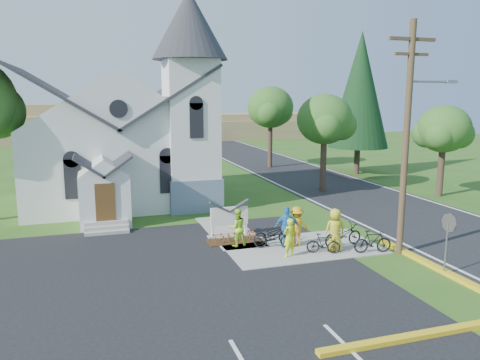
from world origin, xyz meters
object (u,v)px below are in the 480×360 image
object	(u,v)px
cyclist_1	(237,227)
cyclist_3	(297,226)
stop_sign	(448,231)
bike_0	(272,234)
bike_1	(323,243)
cyclist_4	(335,230)
bike_4	(343,235)
cyclist_2	(287,227)
bike_2	(274,238)
church_sign	(229,216)
cyclist_0	(289,237)
bike_3	(373,241)
utility_pole	(408,132)

from	to	relation	value
cyclist_1	cyclist_3	bearing A→B (deg)	161.22
stop_sign	bike_0	size ratio (longest dim) A/B	1.33
bike_1	cyclist_4	xyz separation A→B (m)	(0.62, 0.14, 0.53)
stop_sign	bike_4	bearing A→B (deg)	115.89
cyclist_2	cyclist_3	distance (m)	0.53
bike_2	cyclist_2	bearing A→B (deg)	-85.84
church_sign	cyclist_1	world-z (taller)	cyclist_1
stop_sign	cyclist_0	distance (m)	6.30
bike_0	bike_4	world-z (taller)	bike_4
stop_sign	cyclist_3	xyz separation A→B (m)	(-4.11, 4.93, -0.81)
bike_3	cyclist_4	xyz separation A→B (m)	(-1.49, 0.72, 0.46)
cyclist_4	bike_4	size ratio (longest dim) A/B	0.99
bike_1	bike_3	world-z (taller)	bike_3
cyclist_1	bike_3	xyz separation A→B (m)	(5.43, -2.72, -0.37)
cyclist_2	cyclist_4	distance (m)	2.16
bike_2	bike_0	bearing A→B (deg)	0.00
utility_pole	bike_4	distance (m)	5.46
utility_pole	cyclist_1	bearing A→B (deg)	155.69
cyclist_2	bike_4	world-z (taller)	cyclist_2
utility_pole	bike_2	world-z (taller)	utility_pole
bike_3	utility_pole	bearing A→B (deg)	-92.97
stop_sign	cyclist_1	xyz separation A→B (m)	(-6.75, 5.72, -0.85)
church_sign	cyclist_3	distance (m)	3.53
stop_sign	cyclist_0	bearing A→B (deg)	143.63
bike_3	cyclist_4	distance (m)	1.72
bike_3	cyclist_1	bearing A→B (deg)	73.97
bike_3	church_sign	bearing A→B (deg)	60.94
church_sign	cyclist_3	world-z (taller)	cyclist_3
stop_sign	cyclist_4	xyz separation A→B (m)	(-2.81, 3.72, -0.76)
bike_0	cyclist_3	world-z (taller)	cyclist_3
church_sign	bike_0	size ratio (longest dim) A/B	1.18
church_sign	cyclist_2	xyz separation A→B (m)	(1.99, -2.54, -0.03)
cyclist_3	cyclist_4	world-z (taller)	cyclist_4
church_sign	bike_1	size ratio (longest dim) A/B	1.48
bike_1	cyclist_3	distance (m)	1.59
church_sign	bike_3	world-z (taller)	church_sign
cyclist_0	bike_4	world-z (taller)	cyclist_0
cyclist_4	church_sign	bearing A→B (deg)	-37.47
bike_0	bike_1	distance (m)	2.52
utility_pole	bike_0	bearing A→B (deg)	151.18
stop_sign	bike_4	distance (m)	4.90
cyclist_2	cyclist_3	xyz separation A→B (m)	(0.53, 0.07, -0.02)
bike_3	bike_4	size ratio (longest dim) A/B	0.87
cyclist_0	bike_1	xyz separation A→B (m)	(1.59, -0.11, -0.40)
cyclist_2	cyclist_1	bearing A→B (deg)	-3.46
bike_1	utility_pole	bearing A→B (deg)	-80.99
bike_4	bike_0	bearing A→B (deg)	61.93
bike_2	cyclist_3	distance (m)	1.20
cyclist_1	cyclist_3	size ratio (longest dim) A/B	0.95
cyclist_0	bike_4	distance (m)	3.02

